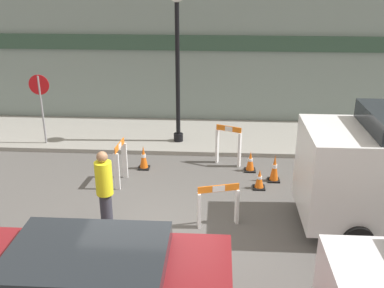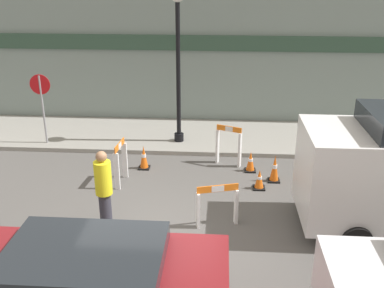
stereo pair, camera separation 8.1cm
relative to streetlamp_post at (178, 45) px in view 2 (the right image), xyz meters
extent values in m
plane|color=#565451|center=(0.08, -5.37, -3.08)|extent=(60.00, 60.00, 0.00)
cube|color=gray|center=(0.08, 0.63, -3.02)|extent=(18.00, 3.01, 0.13)
cube|color=gray|center=(0.08, 2.22, -0.33)|extent=(18.00, 0.12, 5.50)
cube|color=#2D4738|center=(0.08, 2.11, -0.28)|extent=(16.20, 0.10, 0.50)
cylinder|color=black|center=(0.00, 0.00, -2.84)|extent=(0.29, 0.29, 0.24)
cylinder|color=black|center=(0.00, 0.00, -0.88)|extent=(0.13, 0.13, 4.16)
cylinder|color=gray|center=(-4.04, -0.42, -1.91)|extent=(0.06, 0.06, 2.10)
cylinder|color=red|center=(-4.04, -0.42, -1.13)|extent=(0.60, 0.05, 0.60)
cube|color=white|center=(-1.19, -2.41, -2.60)|extent=(0.14, 0.07, 0.97)
cube|color=white|center=(-1.24, -3.09, -2.60)|extent=(0.14, 0.07, 0.97)
cube|color=orange|center=(-1.22, -2.75, -2.04)|extent=(0.09, 0.74, 0.15)
cube|color=white|center=(-1.22, -2.75, -2.04)|extent=(0.05, 0.23, 0.14)
cube|color=white|center=(0.86, -4.71, -2.68)|extent=(0.09, 0.14, 0.81)
cube|color=white|center=(1.66, -4.48, -2.68)|extent=(0.09, 0.14, 0.81)
cube|color=orange|center=(1.26, -4.59, -2.20)|extent=(0.87, 0.27, 0.15)
cube|color=white|center=(1.26, -4.59, -2.20)|extent=(0.27, 0.10, 0.14)
cube|color=white|center=(1.82, -1.53, -2.59)|extent=(0.11, 0.14, 0.99)
cube|color=white|center=(1.21, -1.28, -2.59)|extent=(0.11, 0.14, 0.99)
cube|color=orange|center=(1.51, -1.41, -2.02)|extent=(0.68, 0.29, 0.15)
cube|color=white|center=(1.51, -1.41, -2.02)|extent=(0.21, 0.11, 0.13)
cube|color=black|center=(2.69, -2.38, -3.06)|extent=(0.30, 0.30, 0.04)
cone|color=orange|center=(2.69, -2.38, -2.70)|extent=(0.22, 0.22, 0.68)
cylinder|color=white|center=(2.69, -2.38, -2.67)|extent=(0.13, 0.13, 0.10)
cube|color=black|center=(2.11, -1.80, -3.06)|extent=(0.30, 0.30, 0.04)
cone|color=orange|center=(2.11, -1.80, -2.78)|extent=(0.22, 0.22, 0.53)
cylinder|color=white|center=(2.11, -1.80, -2.75)|extent=(0.13, 0.13, 0.07)
cube|color=black|center=(-0.79, -1.83, -3.06)|extent=(0.30, 0.30, 0.04)
cone|color=orange|center=(-0.79, -1.83, -2.73)|extent=(0.23, 0.22, 0.62)
cylinder|color=white|center=(-0.79, -1.83, -2.70)|extent=(0.13, 0.13, 0.09)
cube|color=black|center=(2.28, -2.82, -3.06)|extent=(0.30, 0.30, 0.04)
cone|color=orange|center=(2.28, -2.82, -2.81)|extent=(0.22, 0.22, 0.47)
cylinder|color=white|center=(2.28, -2.82, -2.78)|extent=(0.13, 0.13, 0.07)
cylinder|color=#33333D|center=(-1.06, -4.92, -2.66)|extent=(0.35, 0.35, 0.85)
cylinder|color=yellow|center=(-1.06, -4.92, -1.88)|extent=(0.49, 0.49, 0.71)
sphere|color=#8E6647|center=(-1.06, -4.92, -1.41)|extent=(0.32, 0.32, 0.23)
cube|color=#1E2328|center=(-0.53, -7.92, -1.71)|extent=(2.18, 1.57, 0.49)
cylinder|color=black|center=(-1.76, -7.06, -2.78)|extent=(0.60, 0.18, 0.60)
cylinder|color=black|center=(3.94, -3.49, -2.78)|extent=(0.60, 0.18, 0.60)
cylinder|color=black|center=(3.94, -5.44, -2.78)|extent=(0.60, 0.18, 0.60)
camera|label=1|loc=(1.21, -12.94, 2.12)|focal=42.00mm
camera|label=2|loc=(1.29, -12.94, 2.12)|focal=42.00mm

